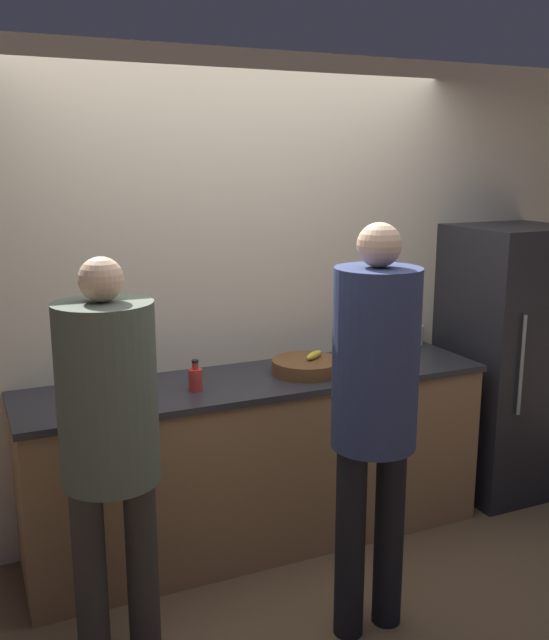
# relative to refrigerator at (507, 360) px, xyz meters

# --- Properties ---
(ground_plane) EXTENTS (14.00, 14.00, 0.00)m
(ground_plane) POSITION_rel_refrigerator_xyz_m (-1.66, -0.34, -0.83)
(ground_plane) COLOR brown
(wall_back) EXTENTS (5.20, 0.06, 2.60)m
(wall_back) POSITION_rel_refrigerator_xyz_m (-1.66, 0.34, 0.47)
(wall_back) COLOR beige
(wall_back) RESTS_ON ground_plane
(counter) EXTENTS (2.48, 0.66, 0.93)m
(counter) POSITION_rel_refrigerator_xyz_m (-1.66, 0.03, -0.36)
(counter) COLOR #9E754C
(counter) RESTS_ON ground_plane
(refrigerator) EXTENTS (0.68, 0.67, 1.66)m
(refrigerator) POSITION_rel_refrigerator_xyz_m (0.00, 0.00, 0.00)
(refrigerator) COLOR #232328
(refrigerator) RESTS_ON ground_plane
(person_left) EXTENTS (0.38, 0.38, 1.69)m
(person_left) POSITION_rel_refrigerator_xyz_m (-2.57, -0.66, 0.20)
(person_left) COLOR #38332D
(person_left) RESTS_ON ground_plane
(person_center) EXTENTS (0.36, 0.36, 1.80)m
(person_center) POSITION_rel_refrigerator_xyz_m (-1.51, -0.88, 0.25)
(person_center) COLOR black
(person_center) RESTS_ON ground_plane
(fruit_bowl) EXTENTS (0.37, 0.37, 0.11)m
(fruit_bowl) POSITION_rel_refrigerator_xyz_m (-1.40, -0.02, 0.14)
(fruit_bowl) COLOR brown
(fruit_bowl) RESTS_ON counter
(utensil_crock) EXTENTS (0.10, 0.10, 0.26)m
(utensil_crock) POSITION_rel_refrigerator_xyz_m (-0.62, 0.19, 0.17)
(utensil_crock) COLOR #3D424C
(utensil_crock) RESTS_ON counter
(bottle_red) EXTENTS (0.07, 0.07, 0.16)m
(bottle_red) POSITION_rel_refrigerator_xyz_m (-2.03, -0.06, 0.16)
(bottle_red) COLOR red
(bottle_red) RESTS_ON counter
(bottle_dark) EXTENTS (0.07, 0.07, 0.15)m
(bottle_dark) POSITION_rel_refrigerator_xyz_m (-1.12, 0.00, 0.16)
(bottle_dark) COLOR #333338
(bottle_dark) RESTS_ON counter
(bottle_clear) EXTENTS (0.08, 0.08, 0.17)m
(bottle_clear) POSITION_rel_refrigerator_xyz_m (-0.50, 0.25, 0.16)
(bottle_clear) COLOR silver
(bottle_clear) RESTS_ON counter
(cup_black) EXTENTS (0.07, 0.07, 0.10)m
(cup_black) POSITION_rel_refrigerator_xyz_m (-0.86, -0.12, 0.15)
(cup_black) COLOR #28282D
(cup_black) RESTS_ON counter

